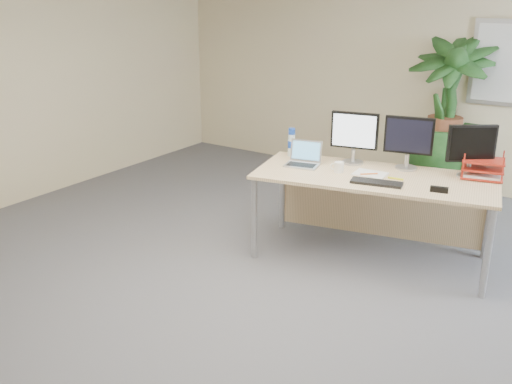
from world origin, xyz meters
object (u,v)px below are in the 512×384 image
Objects in this scene: floor_plant at (444,132)px; laptop at (304,159)px; monitor_left at (354,134)px; desk at (376,190)px; monitor_right at (409,140)px.

floor_plant is 2.28m from laptop.
laptop is (-0.65, -2.18, 0.10)m from floor_plant.
monitor_left is at bearing -98.60° from floor_plant.
monitor_left is (-0.29, 0.12, 0.44)m from desk.
laptop is at bearing -141.01° from monitor_left.
floor_plant is 1.82m from monitor_right.
monitor_left reaches higher than monitor_right.
desk is 6.33× the size of laptop.
desk is 1.46× the size of floor_plant.
desk is 4.57× the size of monitor_left.
desk is 0.54m from monitor_left.
desk is 0.71m from laptop.
floor_plant is at bearing 81.40° from monitor_left.
floor_plant is at bearing 90.13° from desk.
desk is at bearing 15.04° from laptop.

